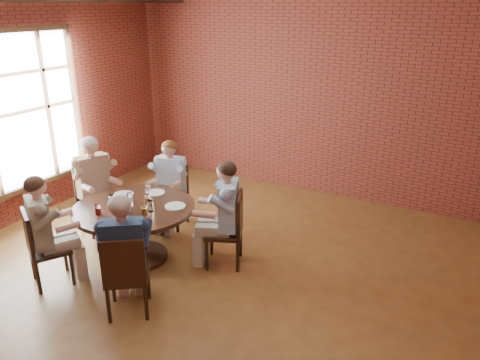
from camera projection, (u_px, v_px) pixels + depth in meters
The scene contains 27 objects.
floor at pixel (189, 283), 5.59m from camera, with size 7.00×7.00×0.00m, color brown.
wall_back at pixel (303, 94), 7.86m from camera, with size 7.00×7.00×0.00m, color maroon.
window at pixel (18, 112), 6.76m from camera, with size 0.10×2.16×2.36m.
dining_table at pixel (135, 222), 5.94m from camera, with size 1.52×1.52×0.75m.
chair_a at pixel (231, 227), 5.83m from camera, with size 0.58×0.58×0.96m.
diner_a at pixel (224, 214), 5.78m from camera, with size 0.55×0.68×1.37m, color teal, non-canonical shape.
chair_b at pixel (173, 192), 6.93m from camera, with size 0.48×0.48×0.92m.
diner_b at pixel (170, 185), 6.81m from camera, with size 0.51×0.63×1.30m, color #98AEC1, non-canonical shape.
chair_c at pixel (94, 195), 6.79m from camera, with size 0.59×0.59×0.97m.
diner_c at pixel (96, 185), 6.66m from camera, with size 0.57×0.70×1.40m, color brown, non-canonical shape.
chair_d at pixel (41, 245), 5.40m from camera, with size 0.59×0.59×0.95m.
diner_d at pixel (47, 231), 5.38m from camera, with size 0.54×0.66×1.35m, color gray, non-canonical shape.
chair_e at pixel (126, 273), 4.83m from camera, with size 0.62×0.62×0.95m.
diner_e at pixel (125, 255), 4.86m from camera, with size 0.55×0.67×1.36m, color #16263E, non-canonical shape.
plate_a at pixel (175, 206), 5.84m from camera, with size 0.26×0.26×0.01m, color white.
plate_b at pixel (155, 193), 6.25m from camera, with size 0.26×0.26×0.01m, color white.
plate_c at pixel (124, 194), 6.19m from camera, with size 0.26×0.26×0.01m, color white.
plate_d at pixel (114, 222), 5.41m from camera, with size 0.26×0.26×0.01m, color white.
glass_a at pixel (150, 206), 5.69m from camera, with size 0.07×0.07×0.14m, color white.
glass_b at pixel (147, 200), 5.87m from camera, with size 0.07×0.07×0.14m, color white.
glass_c at pixel (148, 190), 6.17m from camera, with size 0.07×0.07×0.14m, color white.
glass_d at pixel (130, 198), 5.92m from camera, with size 0.07×0.07×0.14m, color white.
glass_e at pixel (111, 200), 5.86m from camera, with size 0.07×0.07×0.14m, color white.
glass_f at pixel (98, 209), 5.59m from camera, with size 0.07×0.07×0.14m, color white.
glass_g at pixel (130, 207), 5.67m from camera, with size 0.07×0.07×0.14m, color white.
glass_h at pixel (144, 210), 5.59m from camera, with size 0.07×0.07×0.14m, color white.
smartphone at pixel (134, 221), 5.44m from camera, with size 0.08×0.16×0.01m, color black.
Camera 1 is at (2.84, -3.90, 3.14)m, focal length 35.00 mm.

